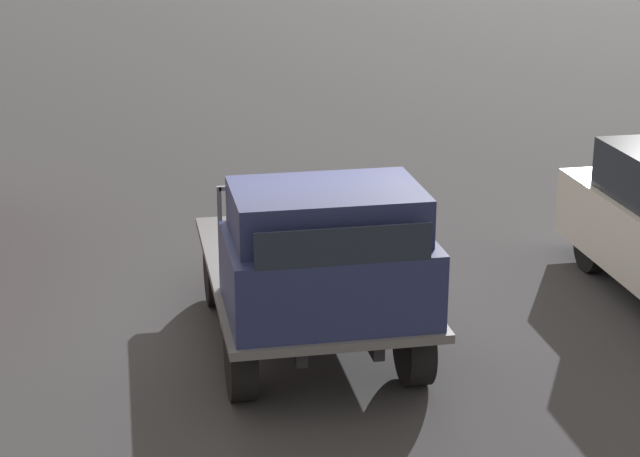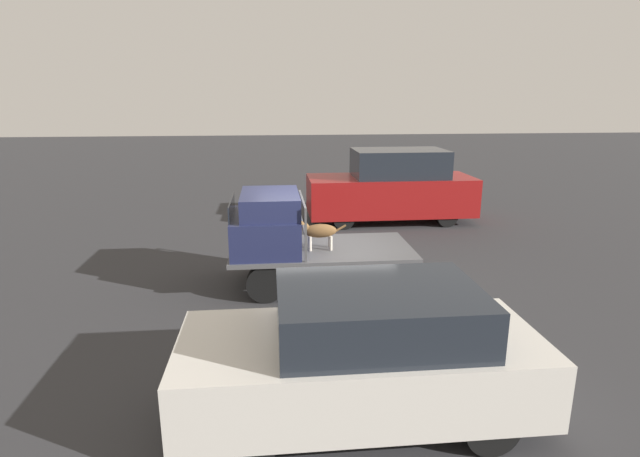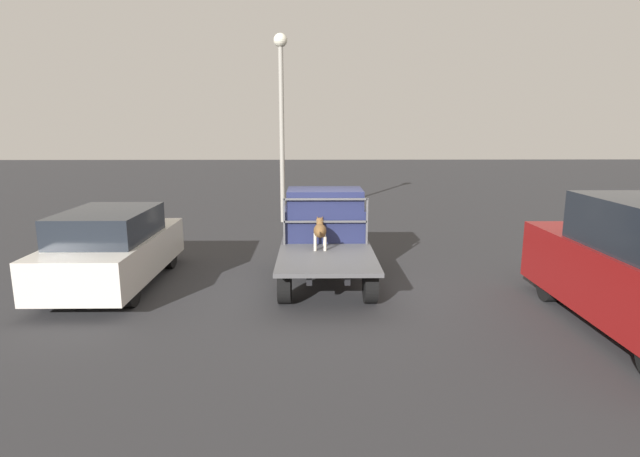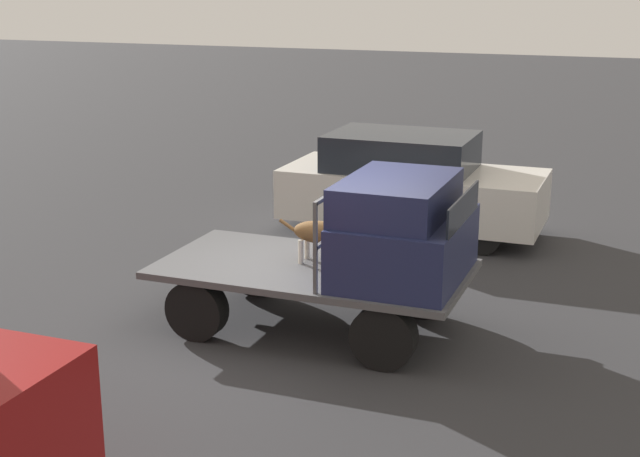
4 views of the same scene
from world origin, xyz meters
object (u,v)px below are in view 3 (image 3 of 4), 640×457
at_px(parked_sedan, 113,248).
at_px(light_pole_near, 281,101).
at_px(dog, 320,230).
at_px(flatbed_truck, 326,258).

distance_m(parked_sedan, light_pole_near, 8.33).
xyz_separation_m(dog, light_pole_near, (6.91, 1.17, 2.91)).
height_order(dog, parked_sedan, parked_sedan).
distance_m(flatbed_truck, parked_sedan, 4.35).
height_order(parked_sedan, light_pole_near, light_pole_near).
xyz_separation_m(flatbed_truck, light_pole_near, (7.01, 1.30, 3.49)).
bearing_deg(flatbed_truck, light_pole_near, 10.49).
bearing_deg(dog, light_pole_near, 11.72).
bearing_deg(light_pole_near, parked_sedan, 156.65).
bearing_deg(dog, flatbed_truck, -124.92).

